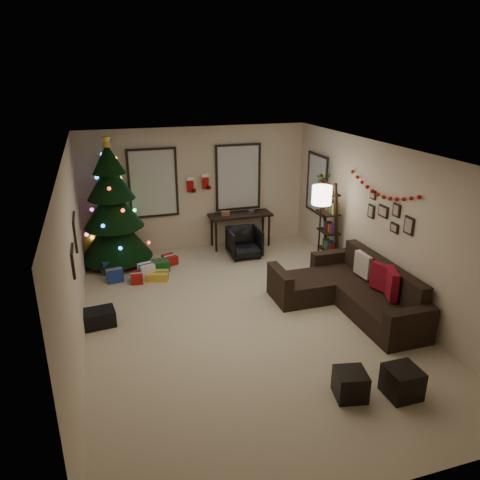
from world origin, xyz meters
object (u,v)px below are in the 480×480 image
at_px(sofa, 351,292).
at_px(desk_chair, 244,242).
at_px(christmas_tree, 113,211).
at_px(desk, 240,218).
at_px(bookshelf, 330,226).

relative_size(sofa, desk_chair, 4.00).
bearing_deg(christmas_tree, sofa, -40.45).
bearing_deg(desk, christmas_tree, -175.99).
distance_m(christmas_tree, sofa, 4.93).
height_order(christmas_tree, sofa, christmas_tree).
xyz_separation_m(sofa, desk, (-0.93, 3.35, 0.40)).
height_order(desk, bookshelf, bookshelf).
height_order(desk_chair, bookshelf, bookshelf).
xyz_separation_m(sofa, desk_chair, (-1.04, 2.70, 0.05)).
relative_size(desk, desk_chair, 2.20).
relative_size(sofa, bookshelf, 1.43).
bearing_deg(bookshelf, sofa, -104.52).
height_order(sofa, bookshelf, bookshelf).
bearing_deg(desk_chair, christmas_tree, 171.27).
height_order(christmas_tree, desk_chair, christmas_tree).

